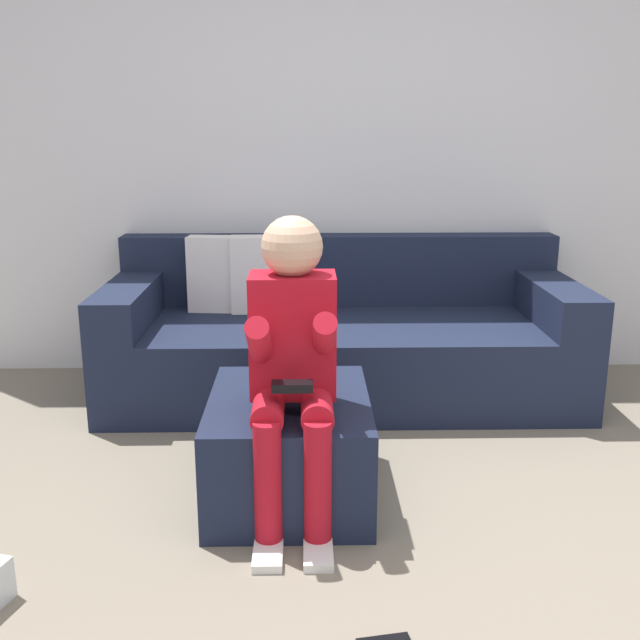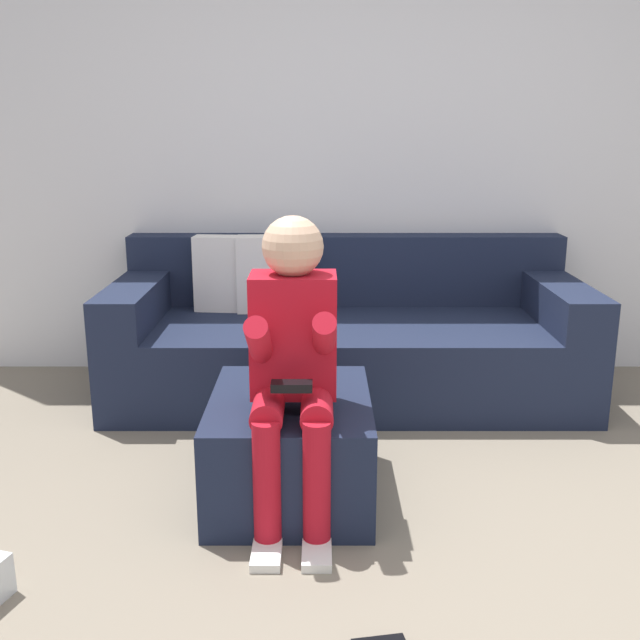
# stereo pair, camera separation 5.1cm
# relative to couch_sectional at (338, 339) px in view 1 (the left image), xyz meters

# --- Properties ---
(ground_plane) EXTENTS (6.53, 6.53, 0.00)m
(ground_plane) POSITION_rel_couch_sectional_xyz_m (0.17, -1.84, -0.30)
(ground_plane) COLOR slate
(wall_back) EXTENTS (5.02, 0.10, 2.68)m
(wall_back) POSITION_rel_couch_sectional_xyz_m (0.17, 0.48, 1.04)
(wall_back) COLOR silver
(wall_back) RESTS_ON ground_plane
(couch_sectional) EXTENTS (2.45, 0.97, 0.83)m
(couch_sectional) POSITION_rel_couch_sectional_xyz_m (0.00, 0.00, 0.00)
(couch_sectional) COLOR #192138
(couch_sectional) RESTS_ON ground_plane
(ottoman) EXTENTS (0.61, 0.76, 0.40)m
(ottoman) POSITION_rel_couch_sectional_xyz_m (-0.24, -1.16, -0.10)
(ottoman) COLOR #192138
(ottoman) RESTS_ON ground_plane
(person_seated) EXTENTS (0.31, 0.56, 1.11)m
(person_seated) POSITION_rel_couch_sectional_xyz_m (-0.22, -1.33, 0.34)
(person_seated) COLOR red
(person_seated) RESTS_ON ground_plane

